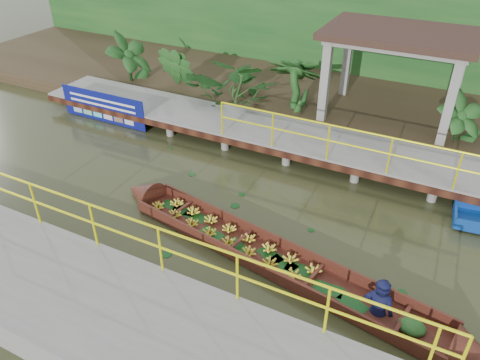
% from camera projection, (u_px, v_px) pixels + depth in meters
% --- Properties ---
extents(ground, '(80.00, 80.00, 0.00)m').
position_uv_depth(ground, '(209.00, 203.00, 11.83)').
color(ground, '#31351A').
rests_on(ground, ground).
extents(land_strip, '(30.00, 8.00, 0.45)m').
position_uv_depth(land_strip, '(311.00, 94.00, 17.33)').
color(land_strip, '#2F2617').
rests_on(land_strip, ground).
extents(far_dock, '(16.00, 2.06, 1.66)m').
position_uv_depth(far_dock, '(266.00, 132.00, 14.13)').
color(far_dock, gray).
rests_on(far_dock, ground).
extents(near_dock, '(18.00, 2.40, 1.73)m').
position_uv_depth(near_dock, '(136.00, 329.00, 8.13)').
color(near_dock, gray).
rests_on(near_dock, ground).
extents(pavilion, '(4.40, 3.00, 3.00)m').
position_uv_depth(pavilion, '(400.00, 43.00, 13.88)').
color(pavilion, gray).
rests_on(pavilion, ground).
extents(foliage_backdrop, '(30.00, 0.80, 4.00)m').
position_uv_depth(foliage_backdrop, '(336.00, 29.00, 18.25)').
color(foliage_backdrop, '#164419').
rests_on(foliage_backdrop, ground).
extents(vendor_boat, '(9.12, 2.50, 2.04)m').
position_uv_depth(vendor_boat, '(287.00, 262.00, 9.67)').
color(vendor_boat, '#3A150F').
rests_on(vendor_boat, ground).
extents(blue_banner, '(3.37, 0.04, 1.05)m').
position_uv_depth(blue_banner, '(103.00, 107.00, 15.49)').
color(blue_banner, navy).
rests_on(blue_banner, ground).
extents(tropical_plants, '(14.47, 1.47, 1.83)m').
position_uv_depth(tropical_plants, '(288.00, 83.00, 15.09)').
color(tropical_plants, '#164419').
rests_on(tropical_plants, ground).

